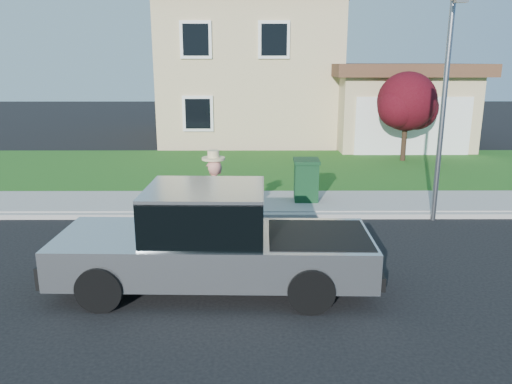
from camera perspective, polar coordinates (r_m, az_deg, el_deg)
ground at (r=9.59m, az=-1.21°, el=-8.29°), size 80.00×80.00×0.00m
curb at (r=12.32m, az=3.66°, el=-2.73°), size 40.00×0.20×0.12m
sidewalk at (r=13.37m, az=3.34°, el=-1.25°), size 40.00×2.00×0.15m
lawn at (r=17.73m, az=2.45°, el=2.67°), size 40.00×7.00×0.10m
house at (r=25.24m, az=2.40°, el=13.38°), size 14.00×11.30×6.85m
pickup_truck at (r=8.41m, az=-4.94°, el=-5.70°), size 5.40×2.13×1.76m
woman at (r=10.50m, az=-4.79°, el=-0.85°), size 0.70×0.50×1.98m
ornamental_tree at (r=19.52m, az=16.94°, el=9.57°), size 2.40×2.17×3.30m
trash_bin at (r=13.31m, az=5.74°, el=1.44°), size 0.69×0.79×1.10m
street_lamp at (r=12.35m, az=20.78°, el=9.98°), size 0.26×0.67×5.14m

